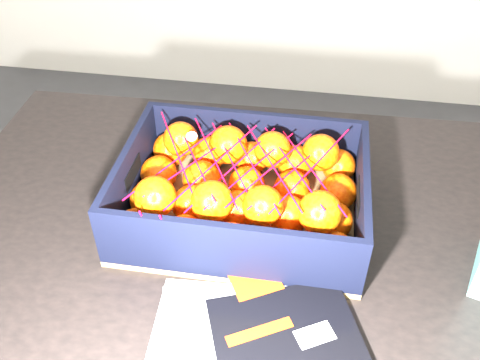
# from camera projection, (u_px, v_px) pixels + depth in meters

# --- Properties ---
(table) EXTENTS (1.22, 0.83, 0.75)m
(table) POSITION_uv_depth(u_px,v_px,m) (257.00, 264.00, 1.02)
(table) COLOR black
(table) RESTS_ON ground
(produce_crate) EXTENTS (0.42, 0.32, 0.13)m
(produce_crate) POSITION_uv_depth(u_px,v_px,m) (243.00, 200.00, 0.95)
(produce_crate) COLOR olive
(produce_crate) RESTS_ON table
(clementine_heap) EXTENTS (0.40, 0.30, 0.12)m
(clementine_heap) POSITION_uv_depth(u_px,v_px,m) (241.00, 191.00, 0.93)
(clementine_heap) COLOR #FF4D05
(clementine_heap) RESTS_ON produce_crate
(mesh_net) EXTENTS (0.35, 0.28, 0.09)m
(mesh_net) POSITION_uv_depth(u_px,v_px,m) (238.00, 168.00, 0.89)
(mesh_net) COLOR red
(mesh_net) RESTS_ON clementine_heap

